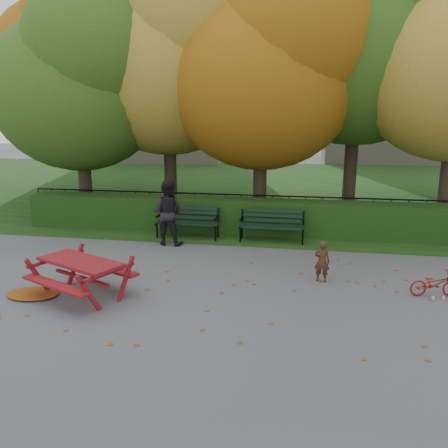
% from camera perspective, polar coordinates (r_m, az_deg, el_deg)
% --- Properties ---
extents(ground, '(90.00, 90.00, 0.00)m').
position_cam_1_polar(ground, '(8.97, -2.54, -8.30)').
color(ground, slate).
rests_on(ground, ground).
extents(grass_strip, '(90.00, 90.00, 0.00)m').
position_cam_1_polar(grass_strip, '(22.44, 5.27, 5.09)').
color(grass_strip, '#153510').
rests_on(grass_strip, ground).
extents(building_left, '(10.00, 7.00, 15.00)m').
position_cam_1_polar(building_left, '(36.02, -8.01, 20.23)').
color(building_left, '#9F957E').
rests_on(building_left, ground).
extents(building_right, '(9.00, 6.00, 12.00)m').
position_cam_1_polar(building_right, '(36.72, 20.64, 17.04)').
color(building_right, '#9F957E').
rests_on(building_right, ground).
extents(hedge, '(13.00, 0.90, 1.00)m').
position_cam_1_polar(hedge, '(13.06, 1.73, 1.08)').
color(hedge, black).
rests_on(hedge, ground).
extents(iron_fence, '(14.00, 0.04, 1.02)m').
position_cam_1_polar(iron_fence, '(13.82, 2.21, 1.94)').
color(iron_fence, black).
rests_on(iron_fence, ground).
extents(tree_a, '(5.88, 5.60, 7.48)m').
position_cam_1_polar(tree_a, '(15.42, -17.91, 17.42)').
color(tree_a, '#32221A').
rests_on(tree_a, ground).
extents(tree_b, '(6.72, 6.40, 8.79)m').
position_cam_1_polar(tree_b, '(15.59, -6.40, 21.19)').
color(tree_b, '#32221A').
rests_on(tree_b, ground).
extents(tree_c, '(6.30, 6.00, 8.00)m').
position_cam_1_polar(tree_c, '(14.18, 6.32, 19.59)').
color(tree_c, '#32221A').
rests_on(tree_c, ground).
extents(tree_d, '(7.14, 6.80, 9.58)m').
position_cam_1_polar(tree_d, '(15.69, 18.90, 22.67)').
color(tree_d, '#32221A').
rests_on(tree_d, ground).
extents(tree_f, '(6.93, 6.60, 9.19)m').
position_cam_1_polar(tree_f, '(19.66, -18.29, 19.90)').
color(tree_f, '#32221A').
rests_on(tree_f, ground).
extents(bench_left, '(1.80, 0.57, 0.88)m').
position_cam_1_polar(bench_left, '(12.54, -4.69, 0.60)').
color(bench_left, black).
rests_on(bench_left, ground).
extents(bench_right, '(1.80, 0.57, 0.88)m').
position_cam_1_polar(bench_right, '(12.17, 6.31, 0.15)').
color(bench_right, black).
rests_on(bench_right, ground).
extents(picnic_table, '(2.13, 1.97, 0.84)m').
position_cam_1_polar(picnic_table, '(8.77, -18.20, -5.53)').
color(picnic_table, maroon).
rests_on(picnic_table, ground).
extents(leaf_pile, '(1.22, 1.04, 0.07)m').
position_cam_1_polar(leaf_pile, '(9.36, -23.70, -8.31)').
color(leaf_pile, brown).
rests_on(leaf_pile, ground).
extents(leaf_scatter, '(9.00, 5.70, 0.01)m').
position_cam_1_polar(leaf_scatter, '(9.24, -2.13, -7.58)').
color(leaf_scatter, brown).
rests_on(leaf_scatter, ground).
extents(child, '(0.35, 0.27, 0.88)m').
position_cam_1_polar(child, '(9.37, 12.68, -4.77)').
color(child, '#442515').
rests_on(child, ground).
extents(adult, '(0.91, 0.74, 1.77)m').
position_cam_1_polar(adult, '(11.81, -7.39, 1.52)').
color(adult, black).
rests_on(adult, ground).
extents(bicycle, '(0.99, 0.48, 0.50)m').
position_cam_1_polar(bicycle, '(9.40, 25.82, -7.05)').
color(bicycle, '#9E120E').
rests_on(bicycle, ground).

